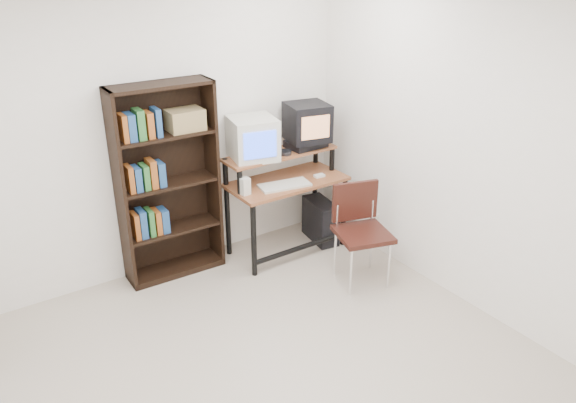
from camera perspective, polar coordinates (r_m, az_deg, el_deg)
floor at (r=3.97m, az=-2.28°, el=-19.23°), size 4.00×4.00×0.01m
back_wall at (r=4.92m, az=-15.08°, el=6.57°), size 4.00×0.01×2.60m
right_wall at (r=4.50m, az=19.60°, el=4.37°), size 0.01×4.00×2.60m
computer_desk at (r=5.33m, az=-0.24°, el=1.68°), size 1.12×0.56×0.98m
crt_monitor at (r=5.12m, az=-3.60°, el=6.41°), size 0.47×0.48×0.38m
vcr at (r=5.43m, az=1.82°, el=5.84°), size 0.37×0.28×0.08m
crt_tv at (r=5.37m, az=1.97°, el=8.05°), size 0.44×0.44×0.35m
cd_spindle at (r=5.23m, az=-0.29°, el=4.94°), size 0.14×0.14×0.05m
keyboard at (r=5.16m, az=-0.35°, el=1.60°), size 0.50×0.29×0.03m
mousepad at (r=5.40m, az=3.24°, el=2.49°), size 0.25×0.22×0.01m
mouse at (r=5.38m, az=3.19°, el=2.59°), size 0.10×0.07×0.03m
desk_speaker at (r=4.97m, az=-4.40°, el=1.48°), size 0.09×0.08×0.17m
pc_tower at (r=5.70m, az=3.32°, el=-1.94°), size 0.27×0.48×0.42m
school_chair at (r=4.93m, az=7.31°, el=-2.18°), size 0.55×0.55×0.88m
bookshelf at (r=4.98m, az=-12.23°, el=2.13°), size 0.88×0.31×1.75m
wall_outlet at (r=5.57m, az=8.79°, el=-1.83°), size 0.02×0.08×0.12m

